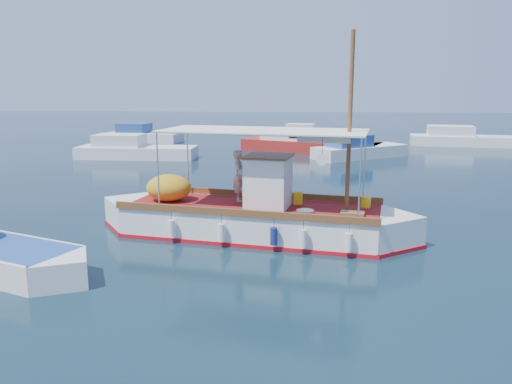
{
  "coord_description": "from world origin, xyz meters",
  "views": [
    {
      "loc": [
        0.8,
        -15.93,
        4.74
      ],
      "look_at": [
        -0.46,
        0.0,
        1.35
      ],
      "focal_mm": 35.0,
      "sensor_mm": 36.0,
      "label": 1
    }
  ],
  "objects": [
    {
      "name": "bg_boat_nw",
      "position": [
        -10.06,
        16.71,
        0.49
      ],
      "size": [
        7.93,
        2.49,
        1.8
      ],
      "rotation": [
        0.0,
        0.0,
        -0.01
      ],
      "color": "silver",
      "rests_on": "ground"
    },
    {
      "name": "bg_boat_n",
      "position": [
        1.62,
        21.45,
        0.49
      ],
      "size": [
        10.6,
        6.6,
        1.8
      ],
      "rotation": [
        0.0,
        0.0,
        -0.4
      ],
      "color": "maroon",
      "rests_on": "ground"
    },
    {
      "name": "ground",
      "position": [
        0.0,
        0.0,
        0.0
      ],
      "size": [
        160.0,
        160.0,
        0.0
      ],
      "primitive_type": "plane",
      "color": "black",
      "rests_on": "ground"
    },
    {
      "name": "bg_boat_far_n",
      "position": [
        1.92,
        27.2,
        0.49
      ],
      "size": [
        6.15,
        2.89,
        1.8
      ],
      "rotation": [
        0.0,
        0.0,
        -0.16
      ],
      "color": "silver",
      "rests_on": "ground"
    },
    {
      "name": "fishing_caique",
      "position": [
        -0.61,
        -0.36,
        0.57
      ],
      "size": [
        10.55,
        4.33,
        6.55
      ],
      "rotation": [
        0.0,
        0.0,
        -0.19
      ],
      "color": "white",
      "rests_on": "ground"
    },
    {
      "name": "bg_boat_far_w",
      "position": [
        -12.55,
        26.82,
        0.49
      ],
      "size": [
        6.83,
        3.48,
        1.8
      ],
      "rotation": [
        0.0,
        0.0,
        -0.19
      ],
      "color": "silver",
      "rests_on": "ground"
    },
    {
      "name": "bg_boat_ne",
      "position": [
        5.05,
        18.12,
        0.49
      ],
      "size": [
        6.87,
        5.68,
        1.8
      ],
      "rotation": [
        0.0,
        0.0,
        0.6
      ],
      "color": "silver",
      "rests_on": "ground"
    },
    {
      "name": "bg_boat_e",
      "position": [
        14.5,
        26.01,
        0.49
      ],
      "size": [
        9.08,
        3.93,
        1.8
      ],
      "rotation": [
        0.0,
        0.0,
        -0.16
      ],
      "color": "silver",
      "rests_on": "ground"
    }
  ]
}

